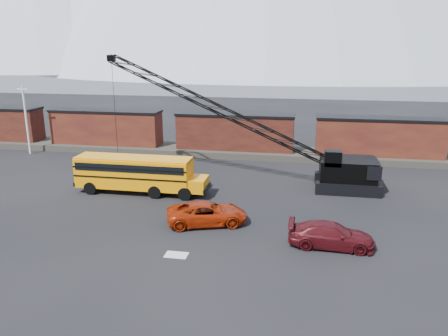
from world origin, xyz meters
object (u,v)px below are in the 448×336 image
object	(u,v)px
maroon_suv	(331,235)
school_bus	(138,173)
crawler_crane	(229,114)
red_pickup	(207,213)

from	to	relation	value
maroon_suv	school_bus	bearing A→B (deg)	65.04
school_bus	crawler_crane	world-z (taller)	crawler_crane
red_pickup	maroon_suv	xyz separation A→B (m)	(8.56, -2.19, -0.01)
red_pickup	maroon_suv	bearing A→B (deg)	-122.72
red_pickup	crawler_crane	size ratio (longest dim) A/B	0.23
maroon_suv	crawler_crane	size ratio (longest dim) A/B	0.21
school_bus	crawler_crane	bearing A→B (deg)	34.83
maroon_suv	crawler_crane	xyz separation A→B (m)	(-8.82, 12.80, 5.54)
crawler_crane	maroon_suv	bearing A→B (deg)	-55.43
maroon_suv	crawler_crane	distance (m)	16.51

